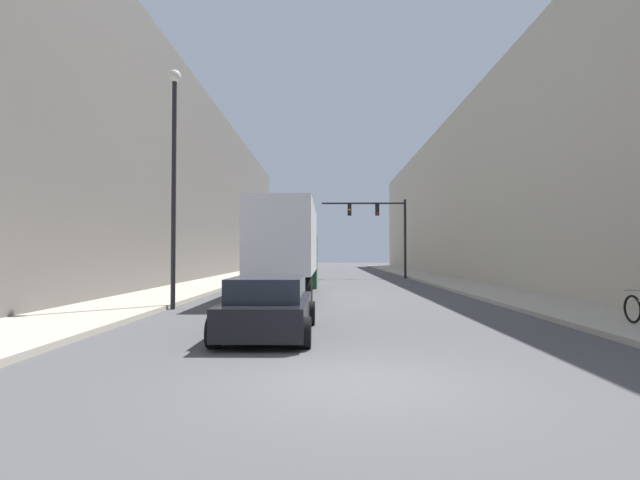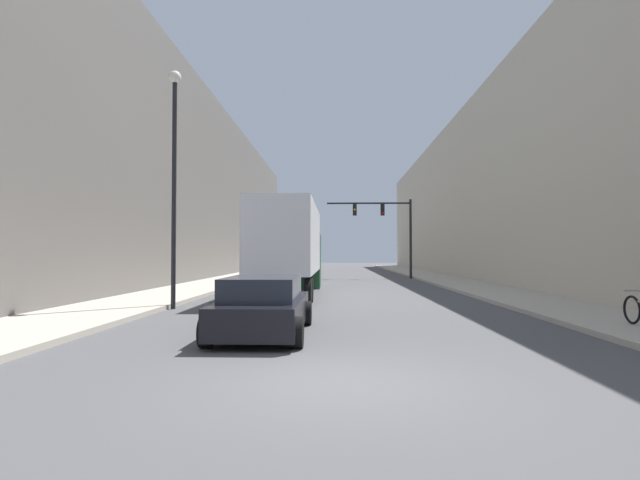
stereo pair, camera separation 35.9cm
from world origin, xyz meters
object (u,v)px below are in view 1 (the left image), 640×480
semi_truck (288,246)px  traffic_signal_gantry (385,223)px  sedan_car (269,307)px  street_lamp (174,159)px

semi_truck → traffic_signal_gantry: bearing=68.2°
semi_truck → sedan_car: bearing=-87.9°
semi_truck → street_lamp: size_ratio=1.43×
sedan_car → street_lamp: (-3.94, 5.40, 4.54)m
semi_truck → street_lamp: street_lamp is taller
sedan_car → semi_truck: bearing=92.1°
semi_truck → traffic_signal_gantry: size_ratio=1.80×
traffic_signal_gantry → street_lamp: size_ratio=0.79×
sedan_car → street_lamp: size_ratio=0.55×
sedan_car → traffic_signal_gantry: bearing=77.7°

